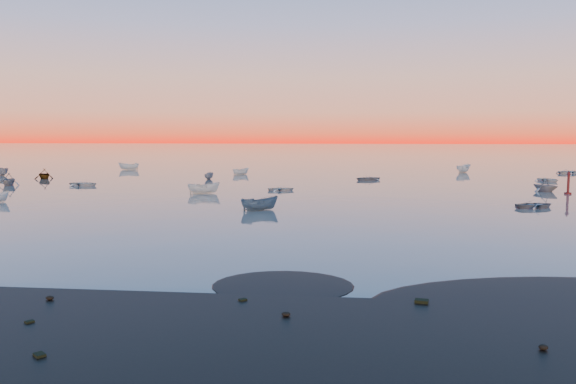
# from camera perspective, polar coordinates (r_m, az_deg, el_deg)

# --- Properties ---
(ground) EXTENTS (600.00, 600.00, 0.00)m
(ground) POSITION_cam_1_polar(r_m,az_deg,el_deg) (126.89, 3.40, 2.69)
(ground) COLOR slate
(ground) RESTS_ON ground
(mud_lobes) EXTENTS (140.00, 6.00, 0.07)m
(mud_lobes) POSITION_cam_1_polar(r_m,az_deg,el_deg) (27.20, -7.25, -9.08)
(mud_lobes) COLOR black
(mud_lobes) RESTS_ON ground
(moored_fleet) EXTENTS (124.00, 58.00, 1.20)m
(moored_fleet) POSITION_cam_1_polar(r_m,az_deg,el_deg) (80.09, 1.75, 0.85)
(moored_fleet) COLOR silver
(moored_fleet) RESTS_ON ground
(boat_near_center) EXTENTS (2.92, 4.20, 1.34)m
(boat_near_center) POSITION_cam_1_polar(r_m,az_deg,el_deg) (67.60, -8.54, -0.14)
(boat_near_center) COLOR silver
(boat_near_center) RESTS_ON ground
(boat_near_right) EXTENTS (3.74, 3.35, 1.22)m
(boat_near_right) POSITION_cam_1_polar(r_m,az_deg,el_deg) (76.29, 24.67, 0.06)
(boat_near_right) COLOR slate
(boat_near_right) RESTS_ON ground
(channel_marker) EXTENTS (0.80, 0.80, 2.84)m
(channel_marker) POSITION_cam_1_polar(r_m,az_deg,el_deg) (73.86, 26.59, 0.68)
(channel_marker) COLOR #450E0F
(channel_marker) RESTS_ON ground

